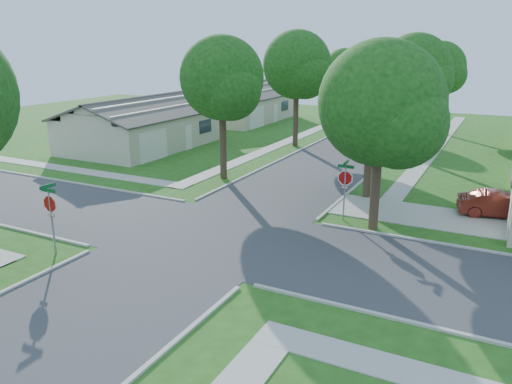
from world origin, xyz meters
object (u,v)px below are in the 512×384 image
object	(u,v)px
tree_e_far	(439,70)
tree_w_mid	(298,68)
tree_e_near	(374,97)
tree_w_near	(223,82)
tree_e_mid	(415,74)
car_curb_east	(378,133)
stop_sign_ne	(345,180)
car_driveway	(499,205)
tree_w_far	(345,73)
car_curb_west	(386,115)
house_nw_near	(144,129)
stop_sign_sw	(50,207)
tree_ne_corner	(382,109)
house_nw_far	(241,107)

from	to	relation	value
tree_e_far	tree_w_mid	xyz separation A→B (m)	(-9.39, -13.00, 0.51)
tree_e_near	tree_w_near	world-z (taller)	tree_w_near
tree_e_mid	car_curb_east	distance (m)	8.03
stop_sign_ne	car_driveway	distance (m)	8.01
tree_w_far	car_curb_west	xyz separation A→B (m)	(3.45, 5.15, -4.86)
tree_e_near	tree_e_mid	bearing A→B (deg)	89.97
car_curb_east	car_driveway	bearing A→B (deg)	-61.12
tree_w_far	house_nw_near	distance (m)	22.49
tree_e_mid	tree_w_near	size ratio (longest dim) A/B	1.03
tree_w_near	tree_w_mid	bearing A→B (deg)	89.98
tree_w_far	stop_sign_sw	bearing A→B (deg)	-90.07
tree_w_far	tree_ne_corner	size ratio (longest dim) A/B	0.93
stop_sign_ne	car_driveway	size ratio (longest dim) A/B	0.76
stop_sign_sw	tree_e_mid	size ratio (longest dim) A/B	0.32
tree_e_mid	car_curb_west	size ratio (longest dim) A/B	2.09
tree_ne_corner	tree_e_mid	bearing A→B (deg)	95.45
car_driveway	car_curb_east	bearing A→B (deg)	19.86
house_nw_near	tree_w_mid	bearing A→B (deg)	27.90
stop_sign_ne	tree_e_near	world-z (taller)	tree_e_near
tree_e_near	tree_w_mid	xyz separation A→B (m)	(-9.39, 12.00, 0.85)
stop_sign_ne	tree_e_far	world-z (taller)	tree_e_far
tree_w_near	tree_ne_corner	xyz separation A→B (m)	(11.00, -4.80, -0.52)
tree_e_far	tree_ne_corner	size ratio (longest dim) A/B	1.01
tree_e_near	car_curb_east	size ratio (longest dim) A/B	1.74
stop_sign_sw	tree_w_far	world-z (taller)	tree_w_far
tree_e_near	tree_w_mid	world-z (taller)	tree_w_mid
tree_w_far	car_curb_west	world-z (taller)	tree_w_far
tree_w_mid	tree_w_near	bearing A→B (deg)	-90.02
stop_sign_ne	house_nw_near	bearing A→B (deg)	153.54
tree_w_far	car_curb_west	size ratio (longest dim) A/B	1.82
stop_sign_sw	car_curb_west	size ratio (longest dim) A/B	0.67
tree_w_far	house_nw_near	bearing A→B (deg)	-120.82
tree_e_far	tree_w_mid	distance (m)	16.05
tree_w_mid	tree_e_near	bearing A→B (deg)	-51.95
tree_w_near	tree_w_far	bearing A→B (deg)	90.01
tree_w_near	tree_e_mid	bearing A→B (deg)	51.92
car_driveway	car_curb_east	world-z (taller)	car_curb_east
tree_e_mid	tree_w_mid	world-z (taller)	tree_w_mid
house_nw_far	car_driveway	world-z (taller)	house_nw_far
tree_e_far	house_nw_near	world-z (taller)	tree_e_far
tree_e_far	car_curb_east	bearing A→B (deg)	-113.20
tree_e_mid	tree_e_far	distance (m)	13.00
tree_w_near	car_curb_east	bearing A→B (deg)	70.72
stop_sign_ne	house_nw_far	bearing A→B (deg)	127.16
car_curb_west	tree_w_mid	bearing A→B (deg)	74.05
tree_w_near	tree_ne_corner	size ratio (longest dim) A/B	1.04
stop_sign_ne	tree_w_far	distance (m)	30.96
tree_e_far	tree_e_mid	bearing A→B (deg)	-89.98
tree_w_mid	tree_w_far	bearing A→B (deg)	90.05
house_nw_far	car_curb_east	distance (m)	18.32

